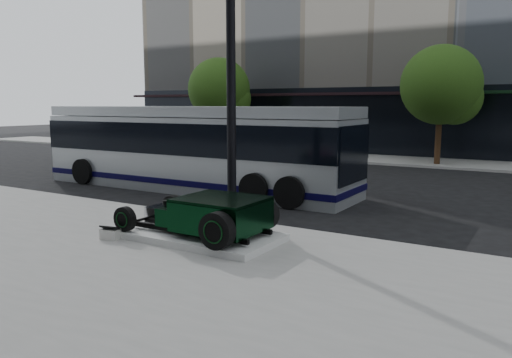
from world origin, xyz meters
The scene contains 8 objects.
ground centered at (0.00, 0.00, 0.00)m, with size 120.00×120.00×0.00m, color black.
sidewalk_far centered at (0.00, 14.00, 0.06)m, with size 70.00×4.00×0.12m, color gray.
street_trees centered at (1.15, 13.07, 3.77)m, with size 29.80×3.80×5.70m.
display_plinth centered at (-0.44, -3.98, 0.20)m, with size 3.40×1.80×0.15m, color silver.
hot_rod centered at (-0.11, -3.98, 0.70)m, with size 3.22×2.00×0.81m.
info_plaque centered at (-2.10, -4.97, 0.24)m, with size 0.45×0.38×0.31m.
lamppost centered at (-0.82, -2.20, 3.54)m, with size 0.41×0.41×7.41m.
transit_bus centered at (-5.09, 1.61, 1.49)m, with size 12.12×2.88×2.92m.
Camera 1 is at (6.00, -12.29, 2.99)m, focal length 35.00 mm.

